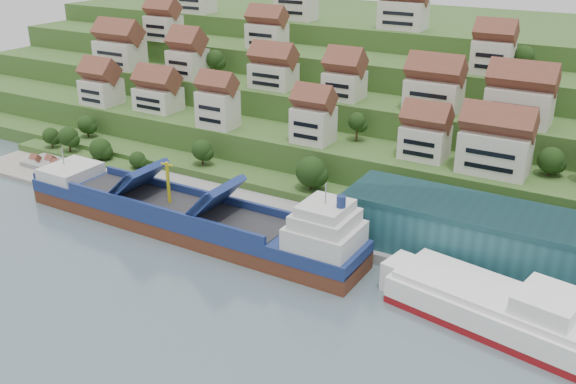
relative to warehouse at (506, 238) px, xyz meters
The scene contains 11 objects.
ground 55.18m from the warehouse, 161.90° to the right, with size 300.00×300.00×0.00m, color slate.
quay 32.64m from the warehouse, behind, with size 180.00×14.00×2.20m, color gray.
pebble_beach 110.32m from the warehouse, behind, with size 45.00×20.00×1.00m, color gray.
hillside 101.03m from the warehouse, 121.00° to the left, with size 260.00×128.00×31.00m.
hillside_village 68.32m from the warehouse, 141.72° to the left, with size 160.83×63.82×29.46m.
hillside_trees 67.86m from the warehouse, 160.85° to the left, with size 136.27×60.46×29.18m.
warehouse is the anchor object (origin of this frame).
flagpole 34.60m from the warehouse, 168.33° to the right, with size 1.28×0.16×8.00m.
beach_huts 112.29m from the warehouse, behind, with size 14.40×3.70×2.20m.
cargo_ship 61.28m from the warehouse, 164.94° to the right, with size 79.66×13.26×17.66m.
second_ship 18.02m from the warehouse, 79.98° to the right, with size 35.10×18.33×9.68m.
Camera 1 is at (69.89, -92.40, 60.48)m, focal length 40.00 mm.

